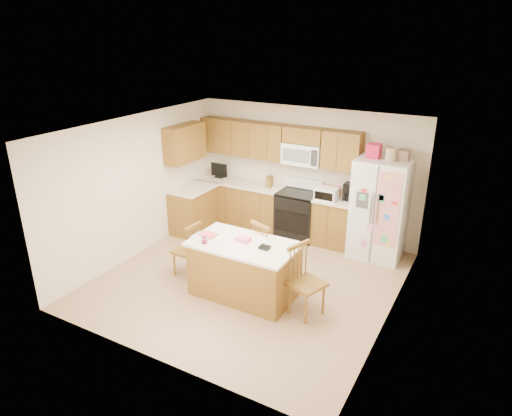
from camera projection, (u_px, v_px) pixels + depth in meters
The scene contains 9 objects.
ground at pixel (249, 279), 7.50m from camera, with size 4.50×4.50×0.00m, color #A07E5D.
room_shell at pixel (249, 197), 6.97m from camera, with size 4.60×4.60×2.52m.
cabinetry at pixel (251, 187), 9.07m from camera, with size 3.36×1.56×2.15m.
stove at pixel (298, 214), 8.90m from camera, with size 0.76×0.65×1.13m.
refrigerator at pixel (380, 208), 7.98m from camera, with size 0.90×0.79×2.04m.
island at pixel (244, 269), 6.93m from camera, with size 1.61×0.94×0.97m.
windsor_chair_left at pixel (188, 250), 7.50m from camera, with size 0.40×0.42×0.93m.
windsor_chair_back at pixel (267, 252), 7.32m from camera, with size 0.57×0.56×1.04m.
windsor_chair_right at pixel (305, 283), 6.44m from camera, with size 0.56×0.57×1.06m.
Camera 1 is at (3.28, -5.66, 3.84)m, focal length 32.00 mm.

